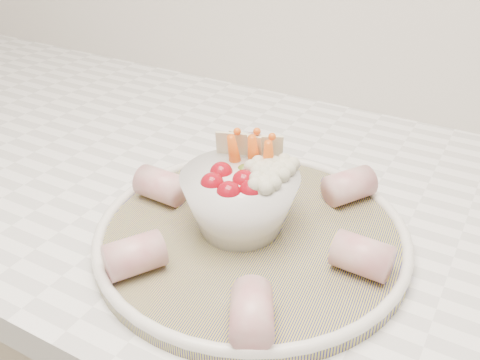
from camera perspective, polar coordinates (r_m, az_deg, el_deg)
The scene contains 3 objects.
serving_platter at distance 0.58m, azimuth 1.27°, elevation -5.83°, with size 0.37×0.37×0.02m.
veggie_bowl at distance 0.56m, azimuth 0.22°, elevation -1.85°, with size 0.13×0.13×0.10m.
cured_meat_rolls at distance 0.57m, azimuth 1.29°, elevation -4.00°, with size 0.30×0.31×0.04m.
Camera 1 is at (0.19, 0.94, 1.29)m, focal length 40.00 mm.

